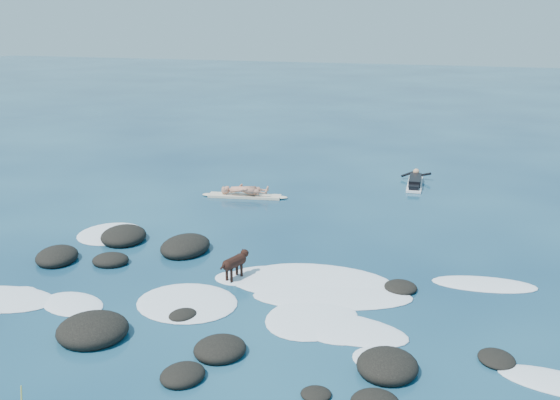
% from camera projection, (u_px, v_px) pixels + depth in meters
% --- Properties ---
extents(ground, '(160.00, 160.00, 0.00)m').
position_uv_depth(ground, '(277.00, 281.00, 15.59)').
color(ground, '#0A2642').
rests_on(ground, ground).
extents(reef_rocks, '(12.61, 7.95, 0.58)m').
position_uv_depth(reef_rocks, '(146.00, 290.00, 14.80)').
color(reef_rocks, black).
rests_on(reef_rocks, ground).
extents(breaking_foam, '(14.64, 7.18, 0.12)m').
position_uv_depth(breaking_foam, '(253.00, 294.00, 14.83)').
color(breaking_foam, white).
rests_on(breaking_foam, ground).
extents(standing_surfer_rig, '(3.19, 1.07, 1.82)m').
position_uv_depth(standing_surfer_rig, '(244.00, 178.00, 22.76)').
color(standing_surfer_rig, beige).
rests_on(standing_surfer_rig, ground).
extents(paddling_surfer_rig, '(1.23, 2.75, 0.48)m').
position_uv_depth(paddling_surfer_rig, '(415.00, 181.00, 24.57)').
color(paddling_surfer_rig, white).
rests_on(paddling_surfer_rig, ground).
extents(dog, '(0.48, 1.13, 0.73)m').
position_uv_depth(dog, '(236.00, 262.00, 15.56)').
color(dog, black).
rests_on(dog, ground).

